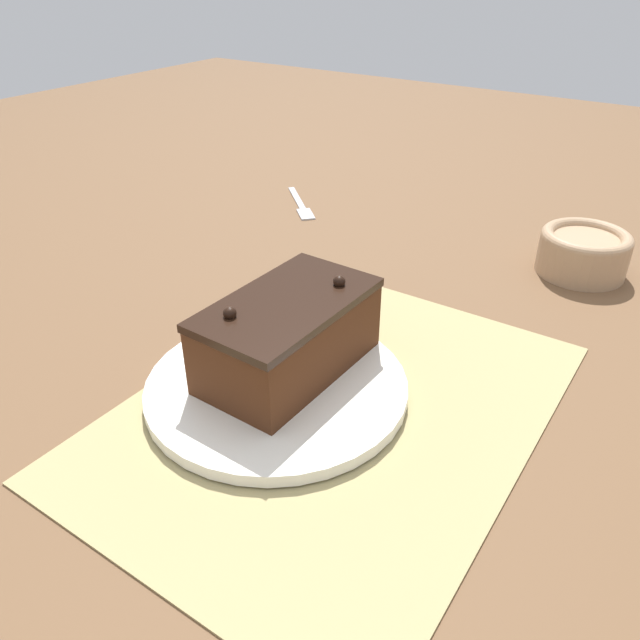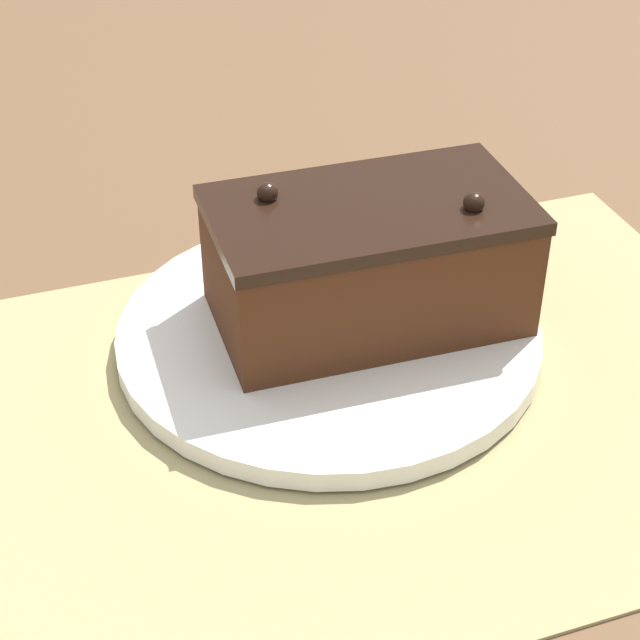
{
  "view_description": "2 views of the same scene",
  "coord_description": "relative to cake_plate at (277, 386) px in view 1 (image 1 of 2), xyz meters",
  "views": [
    {
      "loc": [
        0.39,
        0.24,
        0.37
      ],
      "look_at": [
        -0.02,
        -0.04,
        0.07
      ],
      "focal_mm": 35.0,
      "sensor_mm": 36.0,
      "label": 1
    },
    {
      "loc": [
        0.18,
        0.42,
        0.38
      ],
      "look_at": [
        0.03,
        -0.04,
        0.03
      ],
      "focal_mm": 60.0,
      "sensor_mm": 36.0,
      "label": 2
    }
  ],
  "objects": [
    {
      "name": "placemat_woven",
      "position": [
        -0.01,
        0.06,
        -0.01
      ],
      "size": [
        0.46,
        0.34,
        0.0
      ],
      "primitive_type": "cube",
      "color": "tan",
      "rests_on": "ground_plane"
    },
    {
      "name": "dessert_fork",
      "position": [
        -0.42,
        -0.27,
        -0.01
      ],
      "size": [
        0.11,
        0.12,
        0.01
      ],
      "rotation": [
        0.0,
        0.0,
        5.53
      ],
      "color": "#B7BABF",
      "rests_on": "ground_plane"
    },
    {
      "name": "cake_plate",
      "position": [
        0.0,
        0.0,
        0.0
      ],
      "size": [
        0.25,
        0.25,
        0.01
      ],
      "color": "white",
      "rests_on": "placemat_woven"
    },
    {
      "name": "ground_plane",
      "position": [
        -0.01,
        0.06,
        -0.01
      ],
      "size": [
        3.0,
        3.0,
        0.0
      ],
      "primitive_type": "plane",
      "color": "brown"
    },
    {
      "name": "serving_knife",
      "position": [
        -0.03,
        -0.02,
        0.01
      ],
      "size": [
        0.19,
        0.12,
        0.01
      ],
      "rotation": [
        0.0,
        0.0,
        2.07
      ],
      "color": "slate",
      "rests_on": "cake_plate"
    },
    {
      "name": "chocolate_cake",
      "position": [
        -0.03,
        -0.0,
        0.04
      ],
      "size": [
        0.18,
        0.11,
        0.09
      ],
      "rotation": [
        0.0,
        0.0,
        -0.03
      ],
      "color": "#472614",
      "rests_on": "cake_plate"
    },
    {
      "name": "small_bowl",
      "position": [
        -0.43,
        0.17,
        0.02
      ],
      "size": [
        0.11,
        0.11,
        0.06
      ],
      "color": "tan",
      "rests_on": "ground_plane"
    }
  ]
}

